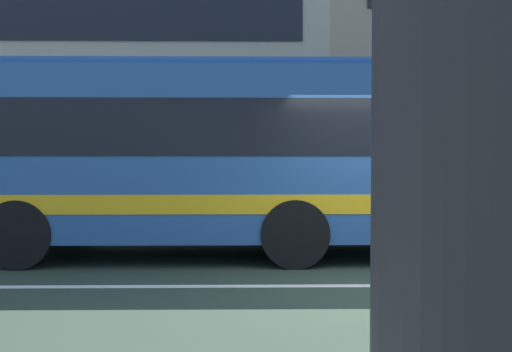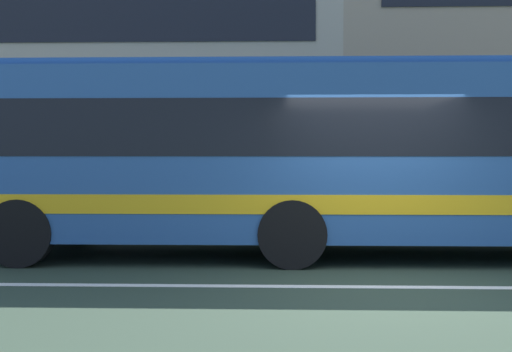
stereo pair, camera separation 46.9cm
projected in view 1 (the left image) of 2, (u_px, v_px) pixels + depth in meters
ground_plane at (396, 286)px, 7.77m from camera, size 160.00×160.00×0.00m
lane_centre_line at (396, 286)px, 7.77m from camera, size 60.00×0.16×0.01m
hedge_row_far at (500, 211)px, 13.91m from camera, size 15.19×1.10×0.77m
apartment_block_left at (48, 63)px, 22.52m from camera, size 19.08×11.12×9.98m
transit_bus at (333, 152)px, 10.08m from camera, size 11.41×2.58×3.07m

